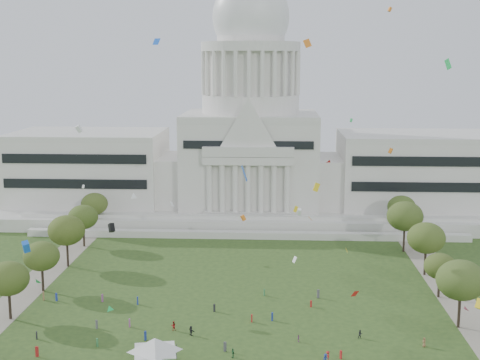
{
  "coord_description": "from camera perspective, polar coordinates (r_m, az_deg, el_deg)",
  "views": [
    {
      "loc": [
        7.77,
        -107.99,
        51.41
      ],
      "look_at": [
        0.0,
        45.0,
        24.0
      ],
      "focal_mm": 50.0,
      "sensor_mm": 36.0,
      "label": 1
    }
  ],
  "objects": [
    {
      "name": "person_3",
      "position": [
        120.79,
        7.5,
        -14.67
      ],
      "size": [
        0.8,
        1.25,
        1.8
      ],
      "primitive_type": "imported",
      "rotation": [
        0.0,
        0.0,
        4.9
      ],
      "color": "#B21E1E",
      "rests_on": "ground"
    },
    {
      "name": "row_tree_l_3",
      "position": [
        157.14,
        -16.59,
        -6.25
      ],
      "size": [
        8.12,
        8.12,
        11.55
      ],
      "color": "black",
      "rests_on": "ground"
    },
    {
      "name": "person_8",
      "position": [
        132.64,
        -5.7,
        -12.28
      ],
      "size": [
        0.99,
        0.71,
        1.86
      ],
      "primitive_type": "imported",
      "rotation": [
        0.0,
        0.0,
        3.33
      ],
      "color": "#B21E1E",
      "rests_on": "ground"
    },
    {
      "name": "row_tree_l_5",
      "position": [
        191.57,
        -13.25,
        -3.1
      ],
      "size": [
        8.33,
        8.33,
        11.85
      ],
      "color": "black",
      "rests_on": "ground"
    },
    {
      "name": "row_tree_r_5",
      "position": [
        186.4,
        13.9,
        -3.02
      ],
      "size": [
        9.82,
        9.82,
        13.96
      ],
      "color": "black",
      "rests_on": "ground"
    },
    {
      "name": "path_right",
      "position": [
        152.65,
        18.29,
        -10.06
      ],
      "size": [
        8.0,
        160.0,
        0.04
      ],
      "primitive_type": "cube",
      "color": "gray",
      "rests_on": "ground"
    },
    {
      "name": "row_tree_l_6",
      "position": [
        209.06,
        -12.32,
        -2.0
      ],
      "size": [
        8.19,
        8.19,
        11.64
      ],
      "color": "black",
      "rests_on": "ground"
    },
    {
      "name": "person_0",
      "position": [
        129.58,
        15.45,
        -13.19
      ],
      "size": [
        0.84,
        1.0,
        1.76
      ],
      "primitive_type": "imported",
      "rotation": [
        0.0,
        0.0,
        5.09
      ],
      "color": "olive",
      "rests_on": "ground"
    },
    {
      "name": "event_tent",
      "position": [
        117.17,
        -7.28,
        -13.72
      ],
      "size": [
        11.26,
        11.26,
        5.36
      ],
      "color": "#4C4C4C",
      "rests_on": "ground"
    },
    {
      "name": "row_tree_r_4",
      "position": [
        167.68,
        15.61,
        -4.79
      ],
      "size": [
        9.19,
        9.19,
        13.06
      ],
      "color": "black",
      "rests_on": "ground"
    },
    {
      "name": "row_tree_l_4",
      "position": [
        173.74,
        -14.59,
        -4.19
      ],
      "size": [
        9.29,
        9.29,
        13.21
      ],
      "color": "black",
      "rests_on": "ground"
    },
    {
      "name": "row_tree_r_3",
      "position": [
        153.64,
        16.7,
        -7.07
      ],
      "size": [
        7.01,
        7.01,
        9.98
      ],
      "color": "black",
      "rests_on": "ground"
    },
    {
      "name": "row_tree_r_2",
      "position": [
        137.11,
        18.34,
        -8.12
      ],
      "size": [
        9.55,
        9.55,
        13.58
      ],
      "color": "black",
      "rests_on": "ground"
    },
    {
      "name": "person_2",
      "position": [
        130.5,
        10.22,
        -12.82
      ],
      "size": [
        0.89,
        0.64,
        1.69
      ],
      "primitive_type": "imported",
      "rotation": [
        0.0,
        0.0,
        0.17
      ],
      "color": "#26262B",
      "rests_on": "ground"
    },
    {
      "name": "person_10",
      "position": [
        127.62,
        5.01,
        -13.32
      ],
      "size": [
        0.45,
        0.81,
        1.36
      ],
      "primitive_type": "imported",
      "rotation": [
        0.0,
        0.0,
        1.55
      ],
      "color": "#994C8C",
      "rests_on": "ground"
    },
    {
      "name": "kite_swarm",
      "position": [
        119.33,
        -1.6,
        -2.49
      ],
      "size": [
        87.28,
        103.0,
        61.95
      ],
      "color": "green",
      "rests_on": "ground"
    },
    {
      "name": "distant_crowd",
      "position": [
        134.09,
        -6.85,
        -12.08
      ],
      "size": [
        62.3,
        38.68,
        1.91
      ],
      "color": "olive",
      "rests_on": "ground"
    },
    {
      "name": "capitol",
      "position": [
        223.62,
        0.89,
        2.66
      ],
      "size": [
        160.0,
        64.5,
        91.3
      ],
      "color": "silver",
      "rests_on": "ground"
    },
    {
      "name": "person_9",
      "position": [
        120.02,
        7.31,
        -14.86
      ],
      "size": [
        1.22,
        1.04,
        1.68
      ],
      "primitive_type": "imported",
      "rotation": [
        0.0,
        0.0,
        0.54
      ],
      "color": "navy",
      "rests_on": "ground"
    },
    {
      "name": "path_left",
      "position": [
        157.46,
        -18.27,
        -9.44
      ],
      "size": [
        8.0,
        160.0,
        0.04
      ],
      "primitive_type": "cube",
      "color": "gray",
      "rests_on": "ground"
    },
    {
      "name": "row_tree_l_2",
      "position": [
        142.58,
        -19.18,
        -7.95
      ],
      "size": [
        8.42,
        8.42,
        11.97
      ],
      "color": "black",
      "rests_on": "ground"
    },
    {
      "name": "row_tree_r_6",
      "position": [
        204.36,
        13.62,
        -2.26
      ],
      "size": [
        8.42,
        8.42,
        11.97
      ],
      "color": "black",
      "rests_on": "ground"
    },
    {
      "name": "person_4",
      "position": [
        121.04,
        -0.61,
        -14.54
      ],
      "size": [
        0.94,
        1.14,
        1.71
      ],
      "primitive_type": "imported",
      "rotation": [
        0.0,
        0.0,
        5.18
      ],
      "color": "#33723F",
      "rests_on": "ground"
    },
    {
      "name": "person_5",
      "position": [
        130.13,
        -4.2,
        -12.71
      ],
      "size": [
        1.66,
        1.75,
        1.86
      ],
      "primitive_type": "imported",
      "rotation": [
        0.0,
        0.0,
        2.29
      ],
      "color": "#26262B",
      "rests_on": "ground"
    }
  ]
}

